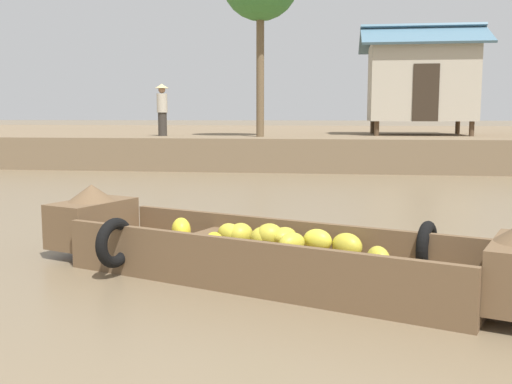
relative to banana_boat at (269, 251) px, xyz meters
name	(u,v)px	position (x,y,z in m)	size (l,w,h in m)	color
ground_plane	(311,206)	(0.21, 5.03, -0.29)	(300.00, 300.00, 0.00)	#726047
riverbank_strip	(327,141)	(0.21, 21.02, 0.20)	(160.00, 20.00, 0.98)	#756047
banana_boat	(269,251)	(0.00, 0.00, 0.00)	(5.38, 2.92, 0.84)	brown
stilt_house_left	(421,80)	(3.42, 15.08, 2.51)	(4.07, 3.16, 3.67)	#4C3826
vendor_person	(162,107)	(-4.92, 12.90, 1.61)	(0.44, 0.44, 1.66)	#332D28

